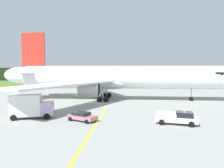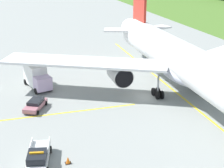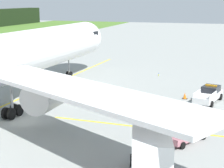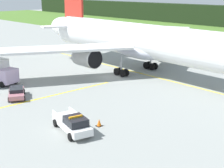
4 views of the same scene
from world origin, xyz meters
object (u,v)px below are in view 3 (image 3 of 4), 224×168
object	(u,v)px
ops_pickup_truck	(209,95)
staff_car	(184,133)
catering_truck	(150,156)
apron_cone	(185,96)

from	to	relation	value
ops_pickup_truck	staff_car	world-z (taller)	ops_pickup_truck
catering_truck	apron_cone	size ratio (longest dim) A/B	8.92
ops_pickup_truck	staff_car	distance (m)	13.49
apron_cone	catering_truck	bearing A→B (deg)	-178.74
catering_truck	apron_cone	world-z (taller)	catering_truck
staff_car	apron_cone	distance (m)	14.18
ops_pickup_truck	catering_truck	distance (m)	21.73
catering_truck	staff_car	distance (m)	8.31
ops_pickup_truck	catering_truck	size ratio (longest dim) A/B	0.88
staff_car	apron_cone	bearing A→B (deg)	6.76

